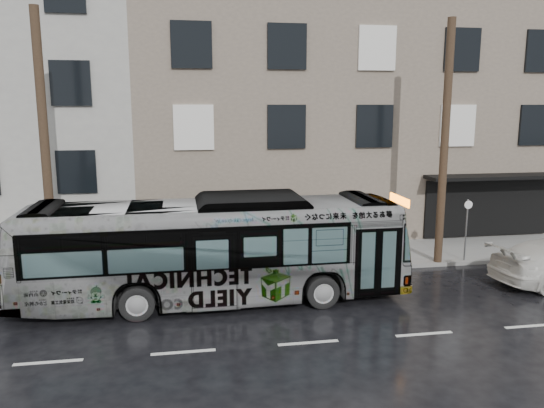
{
  "coord_description": "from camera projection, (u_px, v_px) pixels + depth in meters",
  "views": [
    {
      "loc": [
        -3.07,
        -15.01,
        6.06
      ],
      "look_at": [
        -0.11,
        2.5,
        2.76
      ],
      "focal_mm": 35.0,
      "sensor_mm": 36.0,
      "label": 1
    }
  ],
  "objects": [
    {
      "name": "bus",
      "position": [
        214.0,
        249.0,
        16.45
      ],
      "size": [
        11.97,
        2.91,
        3.33
      ],
      "primitive_type": "imported",
      "rotation": [
        0.0,
        0.0,
        1.58
      ],
      "color": "#B2B2B2",
      "rests_on": "ground"
    },
    {
      "name": "sign_post",
      "position": [
        466.0,
        230.0,
        20.36
      ],
      "size": [
        0.06,
        0.06,
        2.4
      ],
      "primitive_type": "cylinder",
      "color": "slate",
      "rests_on": "sidewalk"
    },
    {
      "name": "dark_sedan",
      "position": [
        14.0,
        288.0,
        15.87
      ],
      "size": [
        4.19,
        1.82,
        1.34
      ],
      "primitive_type": "imported",
      "rotation": [
        0.0,
        0.0,
        1.67
      ],
      "color": "black",
      "rests_on": "ground"
    },
    {
      "name": "sidewalk",
      "position": [
        265.0,
        260.0,
        20.9
      ],
      "size": [
        90.0,
        3.6,
        0.15
      ],
      "primitive_type": "cube",
      "color": "gray",
      "rests_on": "ground"
    },
    {
      "name": "utility_pole_front",
      "position": [
        445.0,
        144.0,
        19.58
      ],
      "size": [
        0.3,
        0.3,
        9.0
      ],
      "primitive_type": "cylinder",
      "color": "#3D2E1E",
      "rests_on": "sidewalk"
    },
    {
      "name": "building_taupe",
      "position": [
        335.0,
        116.0,
        28.29
      ],
      "size": [
        20.0,
        12.0,
        11.0
      ],
      "primitive_type": "cube",
      "color": "gray",
      "rests_on": "ground"
    },
    {
      "name": "ground",
      "position": [
        289.0,
        307.0,
        16.17
      ],
      "size": [
        120.0,
        120.0,
        0.0
      ],
      "primitive_type": "plane",
      "color": "black",
      "rests_on": "ground"
    },
    {
      "name": "utility_pole_rear",
      "position": [
        45.0,
        149.0,
        17.29
      ],
      "size": [
        0.3,
        0.3,
        9.0
      ],
      "primitive_type": "cylinder",
      "color": "#3D2E1E",
      "rests_on": "sidewalk"
    }
  ]
}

